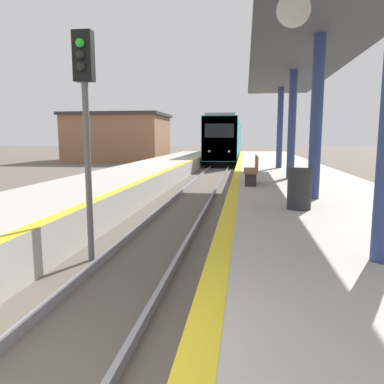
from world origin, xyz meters
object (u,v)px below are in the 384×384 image
(signal_near, at_px, (85,103))
(bench, at_px, (253,169))
(trash_bin, at_px, (299,189))
(train, at_px, (226,140))

(signal_near, height_order, bench, signal_near)
(trash_bin, xyz_separation_m, bench, (-0.90, 4.28, 0.05))
(bench, bearing_deg, signal_near, -119.61)
(trash_bin, distance_m, bench, 4.38)
(signal_near, height_order, trash_bin, signal_near)
(bench, bearing_deg, train, 94.73)
(signal_near, bearing_deg, trash_bin, 18.53)
(trash_bin, bearing_deg, signal_near, -161.47)
(train, xyz_separation_m, signal_near, (-1.00, -32.51, 0.84))
(train, relative_size, trash_bin, 24.22)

